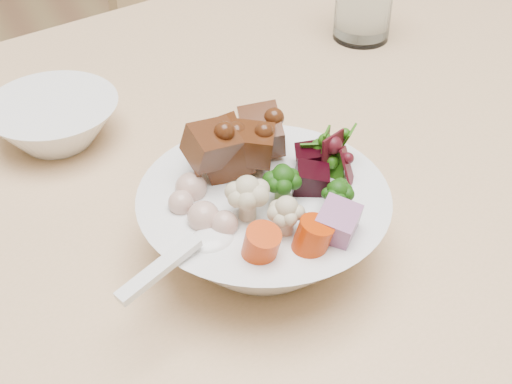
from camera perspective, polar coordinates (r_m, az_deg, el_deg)
dining_table at (r=0.85m, az=13.89°, el=3.60°), size 1.56×1.05×0.67m
chair_far at (r=1.40m, az=-1.38°, el=14.51°), size 0.51×0.51×0.89m
food_bowl at (r=0.57m, az=0.69°, el=-2.02°), size 0.20×0.20×0.11m
soup_spoon at (r=0.51m, az=-4.67°, el=-4.50°), size 0.10×0.05×0.02m
side_bowl at (r=0.73m, az=-15.80°, el=5.42°), size 0.13×0.13×0.04m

